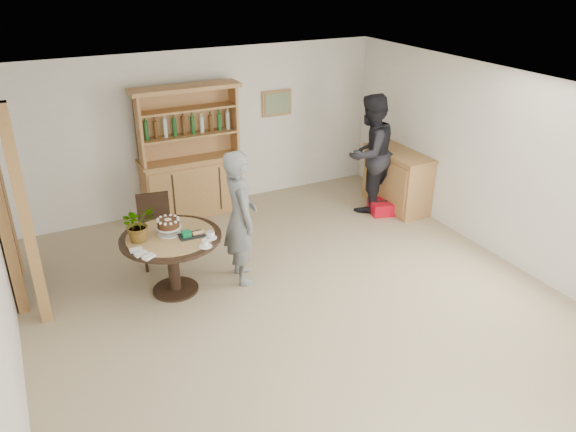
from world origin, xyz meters
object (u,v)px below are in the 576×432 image
at_px(sideboard, 397,179).
at_px(dining_table, 172,247).
at_px(hutch, 191,172).
at_px(adult_person, 370,153).
at_px(red_suitcase, 389,206).
at_px(teen_boy, 240,218).
at_px(dining_chair, 155,225).

xyz_separation_m(sideboard, dining_table, (-3.96, -0.86, 0.13)).
height_order(hutch, sideboard, hutch).
height_order(sideboard, adult_person, adult_person).
xyz_separation_m(sideboard, red_suitcase, (-0.24, -0.15, -0.37)).
height_order(teen_boy, adult_person, adult_person).
height_order(hutch, adult_person, hutch).
xyz_separation_m(dining_table, adult_person, (3.49, 1.00, 0.33)).
height_order(hutch, teen_boy, hutch).
bearing_deg(red_suitcase, dining_table, -154.51).
height_order(dining_chair, red_suitcase, dining_chair).
bearing_deg(dining_table, sideboard, 12.29).
height_order(sideboard, red_suitcase, sideboard).
distance_m(hutch, adult_person, 2.81).
xyz_separation_m(hutch, adult_person, (2.58, -1.10, 0.25)).
distance_m(dining_chair, red_suitcase, 3.73).
distance_m(sideboard, dining_table, 4.05).
distance_m(dining_table, red_suitcase, 3.82).
relative_size(sideboard, red_suitcase, 1.85).
distance_m(dining_chair, teen_boy, 1.29).
relative_size(hutch, dining_table, 1.70).
xyz_separation_m(dining_chair, teen_boy, (0.84, -0.93, 0.32)).
distance_m(hutch, dining_table, 2.30).
relative_size(sideboard, dining_chair, 1.33).
relative_size(hutch, dining_chair, 2.16).
height_order(dining_table, teen_boy, teen_boy).
bearing_deg(hutch, red_suitcase, -26.36).
distance_m(dining_table, teen_boy, 0.89).
relative_size(dining_table, adult_person, 0.64).
bearing_deg(adult_person, dining_table, -2.80).
distance_m(hutch, red_suitcase, 3.18).
relative_size(sideboard, dining_table, 1.05).
bearing_deg(dining_chair, sideboard, 9.86).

